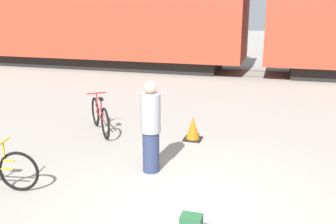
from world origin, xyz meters
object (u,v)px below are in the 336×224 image
object	(u,v)px
freight_train	(257,10)
traffic_cone	(193,129)
bicycle_maroon	(100,116)
person_in_grey	(151,128)

from	to	relation	value
freight_train	traffic_cone	xyz separation A→B (m)	(-0.68, -9.15, -2.44)
traffic_cone	bicycle_maroon	bearing A→B (deg)	-178.28
person_in_grey	traffic_cone	xyz separation A→B (m)	(0.36, 1.91, -0.59)
freight_train	person_in_grey	size ratio (longest dim) A/B	34.18
bicycle_maroon	person_in_grey	world-z (taller)	person_in_grey
traffic_cone	freight_train	bearing A→B (deg)	85.74
freight_train	traffic_cone	world-z (taller)	freight_train
person_in_grey	bicycle_maroon	bearing A→B (deg)	-104.43
bicycle_maroon	freight_train	bearing A→B (deg)	72.30
bicycle_maroon	traffic_cone	xyz separation A→B (m)	(2.26, 0.07, -0.13)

